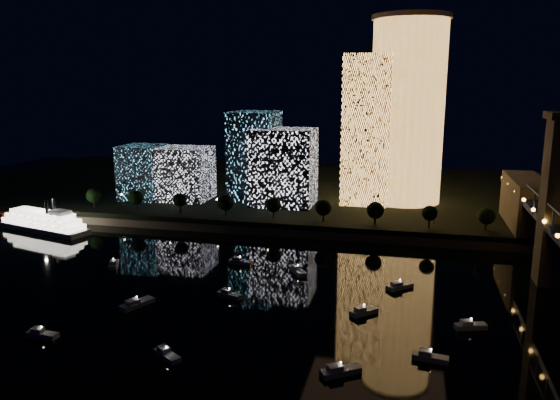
{
  "coord_description": "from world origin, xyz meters",
  "views": [
    {
      "loc": [
        21.94,
        -116.74,
        57.84
      ],
      "look_at": [
        -19.4,
        55.0,
        19.91
      ],
      "focal_mm": 35.0,
      "sensor_mm": 36.0,
      "label": 1
    }
  ],
  "objects": [
    {
      "name": "seawall",
      "position": [
        0.0,
        82.0,
        1.5
      ],
      "size": [
        420.0,
        6.0,
        3.0
      ],
      "primitive_type": "cube",
      "color": "#6B5E4C",
      "rests_on": "ground"
    },
    {
      "name": "esplanade_trees",
      "position": [
        -30.97,
        88.0,
        10.47
      ],
      "size": [
        166.34,
        6.8,
        8.9
      ],
      "color": "black",
      "rests_on": "far_bank"
    },
    {
      "name": "tower_rectangular",
      "position": [
        2.75,
        127.02,
        37.53
      ],
      "size": [
        20.45,
        20.45,
        65.07
      ],
      "primitive_type": "cube",
      "color": "#FFAE51",
      "rests_on": "far_bank"
    },
    {
      "name": "ground",
      "position": [
        0.0,
        0.0,
        0.0
      ],
      "size": [
        520.0,
        520.0,
        0.0
      ],
      "primitive_type": "plane",
      "color": "black",
      "rests_on": "ground"
    },
    {
      "name": "midrise_blocks",
      "position": [
        -56.16,
        118.07,
        21.32
      ],
      "size": [
        89.09,
        35.99,
        40.18
      ],
      "color": "white",
      "rests_on": "far_bank"
    },
    {
      "name": "street_lamps",
      "position": [
        -34.0,
        94.0,
        9.02
      ],
      "size": [
        132.7,
        0.7,
        5.65
      ],
      "color": "black",
      "rests_on": "far_bank"
    },
    {
      "name": "far_bank",
      "position": [
        0.0,
        160.0,
        2.5
      ],
      "size": [
        420.0,
        160.0,
        5.0
      ],
      "primitive_type": "cube",
      "color": "black",
      "rests_on": "ground"
    },
    {
      "name": "motorboats",
      "position": [
        -13.99,
        12.6,
        0.81
      ],
      "size": [
        114.13,
        68.06,
        2.78
      ],
      "color": "silver",
      "rests_on": "ground"
    },
    {
      "name": "riverboat",
      "position": [
        -121.5,
        66.7,
        3.51
      ],
      "size": [
        46.27,
        20.2,
        13.7
      ],
      "color": "silver",
      "rests_on": "ground"
    },
    {
      "name": "tower_cylindrical",
      "position": [
        19.6,
        134.11,
        45.86
      ],
      "size": [
        34.0,
        34.0,
        81.48
      ],
      "color": "#FFAE51",
      "rests_on": "far_bank"
    }
  ]
}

